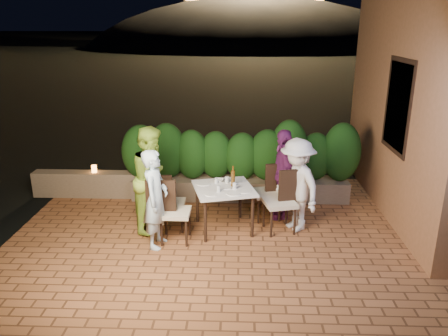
# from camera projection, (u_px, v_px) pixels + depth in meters

# --- Properties ---
(ground) EXTENTS (400.00, 400.00, 0.00)m
(ground) POSITION_uv_depth(u_px,v_px,m) (225.00, 257.00, 6.50)
(ground) COLOR black
(ground) RESTS_ON ground
(terrace_floor) EXTENTS (7.00, 6.00, 0.15)m
(terrace_floor) POSITION_uv_depth(u_px,v_px,m) (227.00, 244.00, 6.99)
(terrace_floor) COLOR brown
(terrace_floor) RESTS_ON ground
(building_wall) EXTENTS (1.60, 5.00, 5.00)m
(building_wall) POSITION_uv_depth(u_px,v_px,m) (439.00, 72.00, 7.47)
(building_wall) COLOR #9F653E
(building_wall) RESTS_ON ground
(window_pane) EXTENTS (0.08, 1.00, 1.40)m
(window_pane) POSITION_uv_depth(u_px,v_px,m) (400.00, 106.00, 7.18)
(window_pane) COLOR black
(window_pane) RESTS_ON building_wall
(window_frame) EXTENTS (0.06, 1.15, 1.55)m
(window_frame) POSITION_uv_depth(u_px,v_px,m) (399.00, 106.00, 7.19)
(window_frame) COLOR black
(window_frame) RESTS_ON building_wall
(planter) EXTENTS (4.20, 0.55, 0.40)m
(planter) POSITION_uv_depth(u_px,v_px,m) (240.00, 188.00, 8.61)
(planter) COLOR brown
(planter) RESTS_ON ground
(hedge) EXTENTS (4.00, 0.70, 1.10)m
(hedge) POSITION_uv_depth(u_px,v_px,m) (240.00, 152.00, 8.37)
(hedge) COLOR #13370F
(hedge) RESTS_ON planter
(parapet) EXTENTS (2.20, 0.30, 0.50)m
(parapet) POSITION_uv_depth(u_px,v_px,m) (89.00, 184.00, 8.70)
(parapet) COLOR brown
(parapet) RESTS_ON ground
(hill) EXTENTS (52.00, 40.00, 22.00)m
(hill) POSITION_uv_depth(u_px,v_px,m) (253.00, 75.00, 64.58)
(hill) COLOR black
(hill) RESTS_ON ground
(dining_table) EXTENTS (1.14, 1.14, 0.75)m
(dining_table) POSITION_uv_depth(u_px,v_px,m) (224.00, 208.00, 7.24)
(dining_table) COLOR white
(dining_table) RESTS_ON ground
(plate_nw) EXTENTS (0.21, 0.21, 0.01)m
(plate_nw) POSITION_uv_depth(u_px,v_px,m) (211.00, 194.00, 6.83)
(plate_nw) COLOR white
(plate_nw) RESTS_ON dining_table
(plate_sw) EXTENTS (0.23, 0.23, 0.01)m
(plate_sw) POSITION_uv_depth(u_px,v_px,m) (203.00, 184.00, 7.27)
(plate_sw) COLOR white
(plate_sw) RESTS_ON dining_table
(plate_ne) EXTENTS (0.23, 0.23, 0.01)m
(plate_ne) POSITION_uv_depth(u_px,v_px,m) (244.00, 191.00, 6.96)
(plate_ne) COLOR white
(plate_ne) RESTS_ON dining_table
(plate_se) EXTENTS (0.23, 0.23, 0.01)m
(plate_se) POSITION_uv_depth(u_px,v_px,m) (235.00, 181.00, 7.38)
(plate_se) COLOR white
(plate_se) RESTS_ON dining_table
(plate_centre) EXTENTS (0.19, 0.19, 0.01)m
(plate_centre) POSITION_uv_depth(u_px,v_px,m) (226.00, 187.00, 7.10)
(plate_centre) COLOR white
(plate_centre) RESTS_ON dining_table
(plate_front) EXTENTS (0.23, 0.23, 0.01)m
(plate_front) POSITION_uv_depth(u_px,v_px,m) (233.00, 193.00, 6.85)
(plate_front) COLOR white
(plate_front) RESTS_ON dining_table
(glass_nw) EXTENTS (0.06, 0.06, 0.10)m
(glass_nw) POSITION_uv_depth(u_px,v_px,m) (218.00, 189.00, 6.91)
(glass_nw) COLOR silver
(glass_nw) RESTS_ON dining_table
(glass_sw) EXTENTS (0.06, 0.06, 0.10)m
(glass_sw) POSITION_uv_depth(u_px,v_px,m) (216.00, 181.00, 7.28)
(glass_sw) COLOR silver
(glass_sw) RESTS_ON dining_table
(glass_ne) EXTENTS (0.06, 0.06, 0.11)m
(glass_ne) POSITION_uv_depth(u_px,v_px,m) (235.00, 186.00, 7.03)
(glass_ne) COLOR silver
(glass_ne) RESTS_ON dining_table
(glass_se) EXTENTS (0.07, 0.07, 0.11)m
(glass_se) POSITION_uv_depth(u_px,v_px,m) (227.00, 180.00, 7.30)
(glass_se) COLOR silver
(glass_se) RESTS_ON dining_table
(beer_bottle) EXTENTS (0.07, 0.07, 0.34)m
(beer_bottle) POSITION_uv_depth(u_px,v_px,m) (233.00, 176.00, 7.13)
(beer_bottle) COLOR #53330D
(beer_bottle) RESTS_ON dining_table
(bowl) EXTENTS (0.19, 0.19, 0.04)m
(bowl) POSITION_uv_depth(u_px,v_px,m) (219.00, 180.00, 7.38)
(bowl) COLOR white
(bowl) RESTS_ON dining_table
(chair_left_front) EXTENTS (0.47, 0.47, 1.01)m
(chair_left_front) POSITION_uv_depth(u_px,v_px,m) (175.00, 211.00, 6.81)
(chair_left_front) COLOR black
(chair_left_front) RESTS_ON ground
(chair_left_back) EXTENTS (0.45, 0.45, 0.95)m
(chair_left_back) POSITION_uv_depth(u_px,v_px,m) (172.00, 202.00, 7.23)
(chair_left_back) COLOR black
(chair_left_back) RESTS_ON ground
(chair_right_front) EXTENTS (0.60, 0.60, 1.06)m
(chair_right_front) POSITION_uv_depth(u_px,v_px,m) (280.00, 201.00, 7.14)
(chair_right_front) COLOR black
(chair_right_front) RESTS_ON ground
(chair_right_back) EXTENTS (0.56, 0.56, 1.00)m
(chair_right_back) POSITION_uv_depth(u_px,v_px,m) (266.00, 192.00, 7.62)
(chair_right_back) COLOR black
(chair_right_back) RESTS_ON ground
(diner_blue) EXTENTS (0.44, 0.61, 1.55)m
(diner_blue) POSITION_uv_depth(u_px,v_px,m) (156.00, 199.00, 6.59)
(diner_blue) COLOR silver
(diner_blue) RESTS_ON ground
(diner_green) EXTENTS (0.74, 0.91, 1.75)m
(diner_green) POSITION_uv_depth(u_px,v_px,m) (153.00, 179.00, 7.14)
(diner_green) COLOR #99C43D
(diner_green) RESTS_ON ground
(diner_white) EXTENTS (1.00, 1.16, 1.56)m
(diner_white) POSITION_uv_depth(u_px,v_px,m) (297.00, 185.00, 7.13)
(diner_white) COLOR silver
(diner_white) RESTS_ON ground
(diner_purple) EXTENTS (0.51, 0.98, 1.60)m
(diner_purple) POSITION_uv_depth(u_px,v_px,m) (283.00, 174.00, 7.60)
(diner_purple) COLOR #6B2363
(diner_purple) RESTS_ON ground
(parapet_lamp) EXTENTS (0.10, 0.10, 0.14)m
(parapet_lamp) POSITION_uv_depth(u_px,v_px,m) (94.00, 169.00, 8.59)
(parapet_lamp) COLOR orange
(parapet_lamp) RESTS_ON parapet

